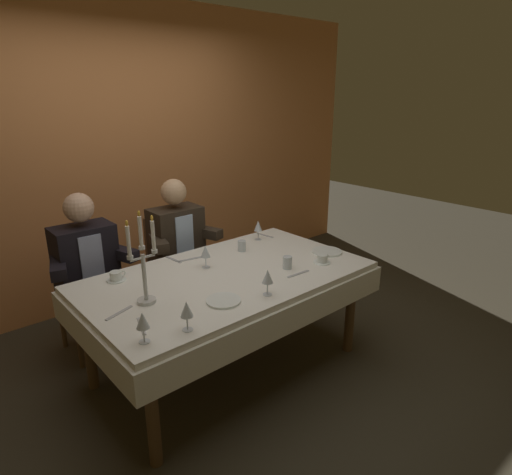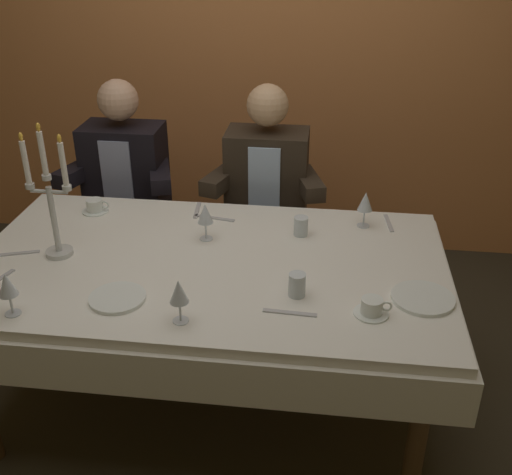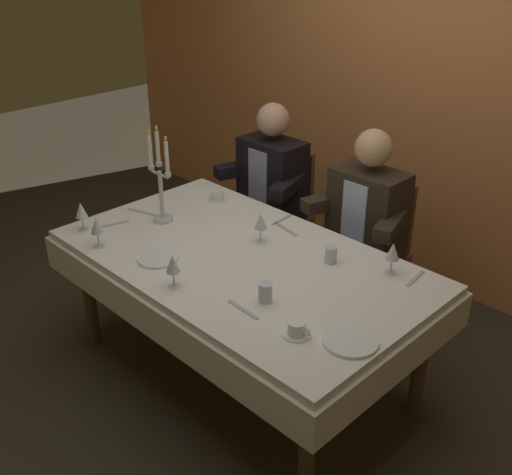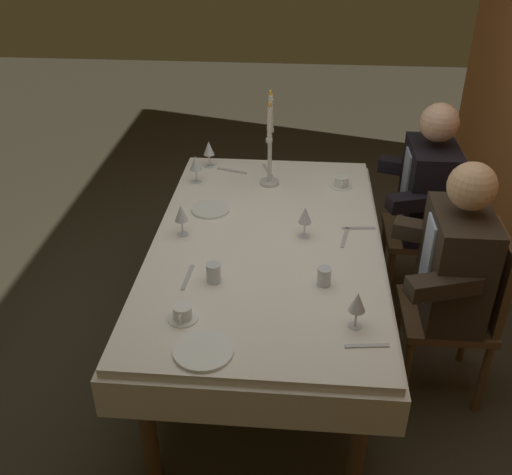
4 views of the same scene
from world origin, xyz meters
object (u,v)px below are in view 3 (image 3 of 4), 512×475
at_px(wine_glass_3, 261,222).
at_px(coffee_cup_0, 297,329).
at_px(candelabra, 160,184).
at_px(dinner_plate_0, 158,258).
at_px(water_tumbler_1, 265,292).
at_px(wine_glass_1, 97,226).
at_px(wine_glass_0, 81,211).
at_px(dinner_plate_1, 351,341).
at_px(seated_diner_1, 368,213).
at_px(coffee_cup_1, 218,196).
at_px(dining_table, 242,277).
at_px(wine_glass_2, 393,252).
at_px(seated_diner_0, 273,178).
at_px(water_tumbler_0, 331,255).
at_px(wine_glass_4, 173,264).

distance_m(wine_glass_3, coffee_cup_0, 0.84).
bearing_deg(candelabra, dinner_plate_0, -40.37).
bearing_deg(water_tumbler_1, wine_glass_1, -165.95).
distance_m(wine_glass_0, wine_glass_1, 0.23).
relative_size(dinner_plate_1, wine_glass_3, 1.39).
height_order(wine_glass_1, seated_diner_1, seated_diner_1).
bearing_deg(coffee_cup_1, dining_table, -32.26).
relative_size(wine_glass_2, seated_diner_0, 0.13).
relative_size(dinner_plate_1, water_tumbler_0, 2.71).
distance_m(wine_glass_0, seated_diner_1, 1.62).
xyz_separation_m(wine_glass_2, coffee_cup_0, (0.01, -0.68, -0.09)).
xyz_separation_m(dinner_plate_1, water_tumbler_0, (-0.47, 0.45, 0.03)).
relative_size(wine_glass_0, wine_glass_1, 1.00).
bearing_deg(dining_table, coffee_cup_1, 147.74).
height_order(water_tumbler_0, seated_diner_0, seated_diner_0).
distance_m(dinner_plate_0, water_tumbler_1, 0.65).
distance_m(wine_glass_2, water_tumbler_0, 0.31).
height_order(candelabra, wine_glass_1, candelabra).
height_order(water_tumbler_0, coffee_cup_0, water_tumbler_0).
height_order(dining_table, seated_diner_1, seated_diner_1).
distance_m(wine_glass_1, wine_glass_2, 1.49).
xyz_separation_m(wine_glass_2, water_tumbler_0, (-0.27, -0.12, -0.07)).
bearing_deg(candelabra, wine_glass_2, 18.65).
distance_m(wine_glass_1, wine_glass_3, 0.84).
distance_m(candelabra, water_tumbler_1, 1.01).
xyz_separation_m(wine_glass_0, water_tumbler_1, (1.19, 0.20, -0.07)).
bearing_deg(dinner_plate_1, coffee_cup_1, 158.49).
height_order(wine_glass_0, wine_glass_4, same).
distance_m(wine_glass_4, seated_diner_0, 1.45).
height_order(candelabra, water_tumbler_0, candelabra).
distance_m(dinner_plate_0, wine_glass_1, 0.37).
xyz_separation_m(candelabra, wine_glass_3, (0.57, 0.21, -0.11)).
xyz_separation_m(wine_glass_3, coffee_cup_1, (-0.57, 0.20, -0.09)).
height_order(water_tumbler_1, seated_diner_0, seated_diner_0).
height_order(wine_glass_2, water_tumbler_1, wine_glass_2).
distance_m(dining_table, coffee_cup_0, 0.72).
bearing_deg(coffee_cup_1, seated_diner_0, 91.74).
xyz_separation_m(wine_glass_1, water_tumbler_0, (0.96, 0.72, -0.07)).
height_order(wine_glass_2, coffee_cup_0, wine_glass_2).
distance_m(candelabra, wine_glass_3, 0.61).
bearing_deg(water_tumbler_1, dinner_plate_1, 3.34).
height_order(candelabra, water_tumbler_1, candelabra).
xyz_separation_m(wine_glass_2, seated_diner_0, (-1.25, 0.49, -0.12)).
bearing_deg(seated_diner_1, wine_glass_0, -126.73).
xyz_separation_m(dining_table, coffee_cup_0, (0.64, -0.29, 0.15)).
relative_size(dinner_plate_0, coffee_cup_1, 1.56).
xyz_separation_m(wine_glass_1, coffee_cup_0, (1.24, 0.16, -0.09)).
relative_size(wine_glass_0, wine_glass_3, 1.00).
relative_size(wine_glass_2, coffee_cup_0, 1.24).
bearing_deg(candelabra, coffee_cup_0, -12.06).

